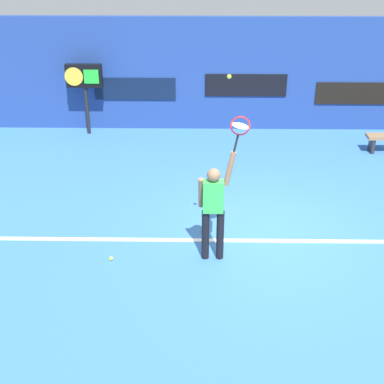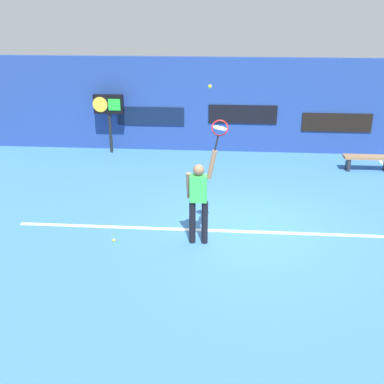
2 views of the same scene
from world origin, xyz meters
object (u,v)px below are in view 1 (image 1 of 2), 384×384
object	(u,v)px
tennis_ball	(229,77)
scoreboard_clock	(84,79)
tennis_player	(213,206)
spare_ball	(111,259)
tennis_racket	(240,128)

from	to	relation	value
tennis_ball	scoreboard_clock	bearing A→B (deg)	119.92
tennis_player	spare_ball	xyz separation A→B (m)	(-1.74, -0.12, -0.98)
scoreboard_clock	spare_ball	bearing A→B (deg)	-75.94
tennis_player	tennis_ball	bearing A→B (deg)	-2.86
tennis_player	scoreboard_clock	distance (m)	6.88
tennis_player	tennis_ball	xyz separation A→B (m)	(0.19, -0.01, 2.17)
tennis_racket	tennis_ball	distance (m)	0.82
tennis_player	spare_ball	bearing A→B (deg)	-176.16
tennis_player	tennis_racket	distance (m)	1.42
tennis_ball	scoreboard_clock	xyz separation A→B (m)	(-3.48, 6.04, -1.68)
tennis_racket	spare_ball	size ratio (longest dim) A/B	9.18
tennis_ball	scoreboard_clock	world-z (taller)	tennis_ball
scoreboard_clock	spare_ball	size ratio (longest dim) A/B	27.92
tennis_ball	scoreboard_clock	distance (m)	7.17
tennis_player	scoreboard_clock	xyz separation A→B (m)	(-3.28, 6.03, 0.49)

